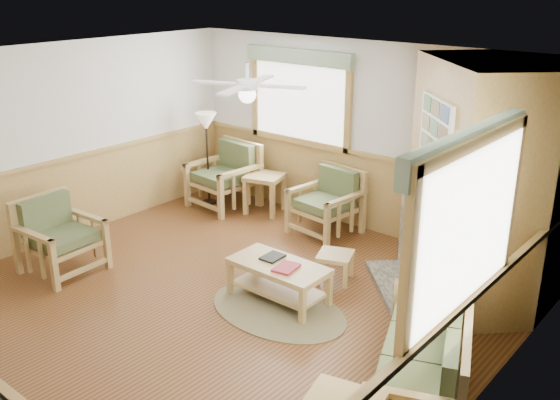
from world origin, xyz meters
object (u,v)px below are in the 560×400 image
Objects in this scene: armchair_back_left at (223,176)px; end_table_chairs at (265,194)px; armchair_left at (61,236)px; floor_lamp_right at (451,254)px; floor_lamp_left at (208,159)px; armchair_back_right at (325,202)px; footstool at (335,267)px; coffee_table at (279,282)px; sofa at (423,348)px.

armchair_back_left is 0.74m from end_table_chairs.
armchair_left is 0.56× the size of floor_lamp_right.
armchair_back_left is 0.68× the size of floor_lamp_left.
armchair_back_right is at bearing -3.33° from end_table_chairs.
footstool is (0.97, -1.12, -0.29)m from armchair_back_right.
floor_lamp_right is at bearing -20.42° from armchair_back_right.
armchair_left is 1.54× the size of end_table_chairs.
end_table_chairs is (0.59, 3.17, -0.17)m from armchair_left.
coffee_table is 2.82× the size of footstool.
floor_lamp_right reaches higher than armchair_back_right.
armchair_left is at bearing -144.42° from footstool.
floor_lamp_left is 4.78m from floor_lamp_right.
armchair_back_left is 3.04m from footstool.
sofa is 1.11× the size of floor_lamp_right.
armchair_back_left is (-4.69, 2.24, 0.08)m from sofa.
coffee_table is (2.56, 1.16, -0.24)m from armchair_left.
sofa reaches higher than footstool.
floor_lamp_right reaches higher than floor_lamp_left.
armchair_left reaches higher than armchair_back_right.
footstool is at bearing 175.17° from floor_lamp_right.
footstool is 1.65m from floor_lamp_right.
armchair_left is 3.23m from end_table_chairs.
coffee_table is 0.68× the size of floor_lamp_right.
armchair_back_right is 2.10m from coffee_table.
coffee_table reaches higher than footstool.
armchair_back_left is 1.10× the size of armchair_back_right.
sofa is 5.45m from floor_lamp_left.
armchair_back_right is at bearing 5.19° from floor_lamp_left.
floor_lamp_left reaches higher than armchair_back_left.
armchair_back_left is 0.39m from floor_lamp_left.
floor_lamp_left reaches higher than coffee_table.
footstool is (2.77, 1.98, -0.29)m from armchair_left.
sofa reaches higher than coffee_table.
floor_lamp_left is (-2.19, -0.20, 0.29)m from armchair_back_right.
floor_lamp_left is at bearing -165.24° from armchair_back_left.
sofa is 1.25m from floor_lamp_right.
floor_lamp_left is at bearing 149.03° from coffee_table.
footstool is (-1.82, 1.26, -0.25)m from sofa.
end_table_chairs reaches higher than footstool.
floor_lamp_left is at bearing -135.75° from sofa.
armchair_left is 3.41m from footstool.
armchair_left is (-1.80, -3.10, 0.01)m from armchair_back_right.
armchair_back_right reaches higher than footstool.
floor_lamp_right is (4.66, -1.05, 0.10)m from floor_lamp_left.
floor_lamp_left is (-0.30, -0.05, 0.24)m from armchair_back_left.
armchair_left is at bearing -113.70° from armchair_back_right.
end_table_chairs is at bearing 22.50° from armchair_back_left.
armchair_left is 0.63× the size of floor_lamp_left.
armchair_back_right is 0.55× the size of floor_lamp_right.
floor_lamp_right is (1.51, -0.13, 0.67)m from footstool.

